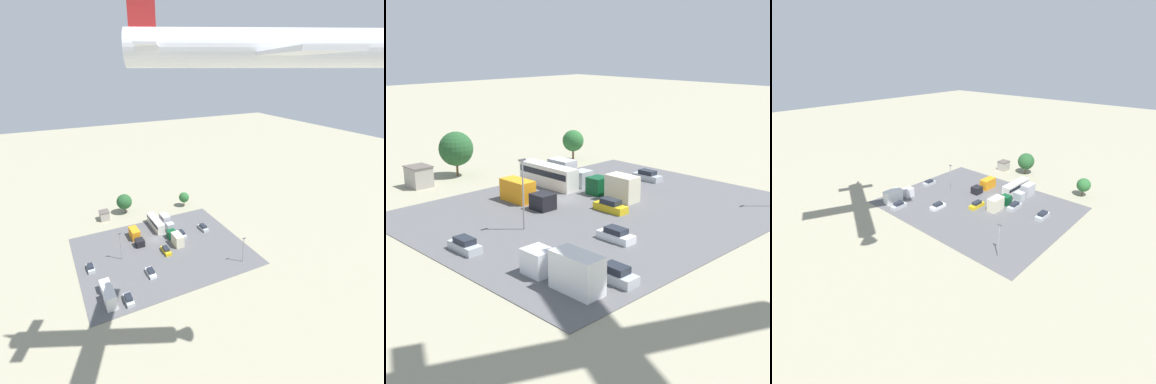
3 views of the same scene
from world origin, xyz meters
The scene contains 18 objects.
ground_plane centered at (0.00, 0.00, 0.00)m, with size 400.00×400.00×0.00m, color gray.
parking_lot_surface centered at (0.00, 6.90, 0.04)m, with size 47.94×38.37×0.08m.
shed_building centered at (10.96, -20.49, 1.62)m, with size 3.30×3.73×3.23m.
bus centered at (-3.09, -6.86, 1.86)m, with size 2.50×10.69×3.31m.
parked_car_0 centered at (14.69, 22.51, 0.76)m, with size 1.78×4.33×1.63m.
parked_car_1 centered at (20.43, 6.44, 0.71)m, with size 1.77×4.09×1.50m.
parked_car_2 centered at (-16.60, 1.47, 0.75)m, with size 1.80×4.75×1.60m.
parked_car_3 centered at (-8.47, 1.87, 0.75)m, with size 1.82×4.77×1.61m.
parked_car_4 centered at (6.80, 15.53, 0.70)m, with size 1.77×4.41×1.48m.
parked_car_5 centered at (-0.56, 8.09, 0.76)m, with size 1.72×4.74×1.64m.
parked_truck_0 centered at (18.62, 19.94, 1.72)m, with size 2.40×9.02×3.59m.
parked_truck_1 centered at (5.13, -2.46, 1.46)m, with size 2.48×9.12×3.02m.
parked_truck_2 centered at (-6.71, -6.44, 1.65)m, with size 2.52×7.76×3.44m.
parked_truck_3 centered at (-5.25, 4.69, 1.71)m, with size 2.54×8.08×3.56m.
tree_near_shed centered at (-18.83, -17.74, 3.58)m, with size 3.91×3.91×5.54m.
tree_apron_mid centered at (3.11, -22.33, 4.49)m, with size 5.56×5.56×7.28m.
light_pole_lot_centre centered at (-17.75, 21.90, 4.31)m, with size 0.90×0.28×7.61m.
light_pole_lot_edge centered at (11.75, 5.57, 4.72)m, with size 0.90×0.28×8.42m.
Camera 3 is at (-46.20, 63.61, 37.73)m, focal length 28.00 mm.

